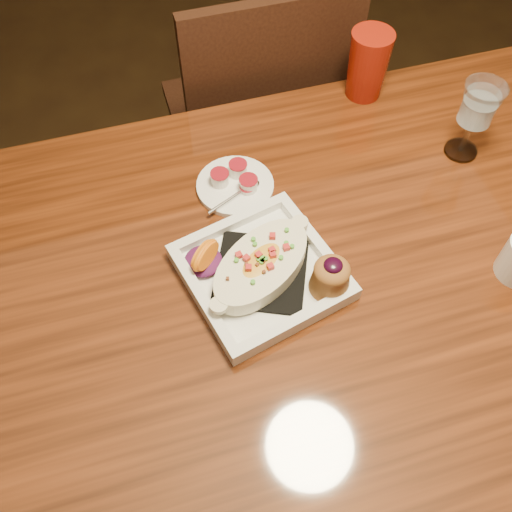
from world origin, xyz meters
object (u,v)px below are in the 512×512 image
object	(u,v)px
saucer	(235,184)
red_tumbler	(368,65)
chair_far	(257,122)
goblet	(478,108)
plate	(269,270)
table	(353,288)

from	to	relation	value
saucer	red_tumbler	world-z (taller)	red_tumbler
chair_far	saucer	xyz separation A→B (m)	(-0.17, -0.41, 0.25)
chair_far	red_tumbler	distance (m)	0.42
goblet	red_tumbler	xyz separation A→B (m)	(-0.12, 0.22, -0.04)
chair_far	goblet	distance (m)	0.64
chair_far	goblet	world-z (taller)	chair_far
plate	goblet	distance (m)	0.49
table	plate	distance (m)	0.21
red_tumbler	table	bearing A→B (deg)	-112.76
red_tumbler	chair_far	bearing A→B (deg)	126.15
table	plate	bearing A→B (deg)	176.43
table	plate	size ratio (longest dim) A/B	5.20
red_tumbler	goblet	bearing A→B (deg)	-61.21
plate	red_tumbler	xyz separation A→B (m)	(0.33, 0.39, 0.04)
chair_far	saucer	size ratio (longest dim) A/B	6.38
saucer	goblet	bearing A→B (deg)	-4.58
plate	red_tumbler	world-z (taller)	red_tumbler
goblet	red_tumbler	distance (m)	0.25
saucer	table	bearing A→B (deg)	-52.95
plate	goblet	world-z (taller)	goblet
saucer	red_tumbler	distance (m)	0.38
plate	red_tumbler	bearing A→B (deg)	35.87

